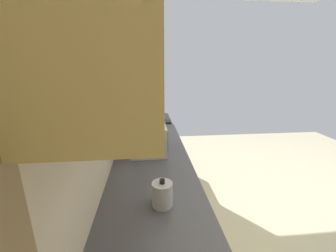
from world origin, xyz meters
TOP-DOWN VIEW (x-y plane):
  - ground_plane at (0.00, 0.00)m, footprint 6.13×6.13m
  - wall_back at (0.00, 1.57)m, footprint 3.95×0.12m
  - counter_run at (-0.42, 1.19)m, footprint 2.99×0.67m
  - upper_cabinets at (-0.42, 1.35)m, footprint 1.71×0.33m
  - oven_range at (1.38, 1.20)m, footprint 0.60×0.65m
  - microwave at (0.20, 1.21)m, footprint 0.44×0.33m
  - bowl at (0.66, 1.14)m, footprint 0.15×0.15m
  - kettle at (-0.62, 1.14)m, footprint 0.16×0.12m

SIDE VIEW (x-z plane):
  - ground_plane at x=0.00m, z-range 0.00..0.00m
  - counter_run at x=-0.42m, z-range 0.00..0.89m
  - oven_range at x=1.38m, z-range -0.07..0.99m
  - bowl at x=0.66m, z-range 0.89..0.94m
  - kettle at x=-0.62m, z-range 0.87..1.04m
  - microwave at x=0.20m, z-range 0.89..1.15m
  - wall_back at x=0.00m, z-range 0.00..2.64m
  - upper_cabinets at x=-0.42m, z-range 1.49..2.23m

